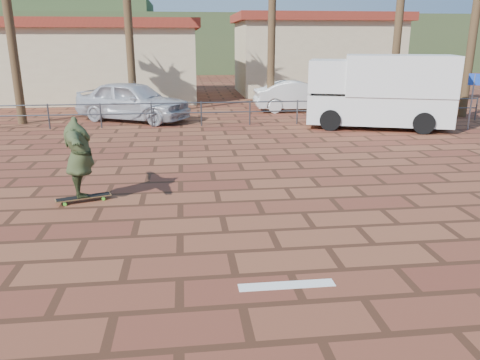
% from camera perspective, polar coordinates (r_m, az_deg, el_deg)
% --- Properties ---
extents(ground, '(120.00, 120.00, 0.00)m').
position_cam_1_polar(ground, '(7.89, -1.20, -8.75)').
color(ground, brown).
rests_on(ground, ground).
extents(paint_stripe, '(1.40, 0.22, 0.01)m').
position_cam_1_polar(paint_stripe, '(6.93, 5.71, -12.63)').
color(paint_stripe, white).
rests_on(paint_stripe, ground).
extents(guardrail, '(24.06, 0.06, 1.00)m').
position_cam_1_polar(guardrail, '(19.29, -4.75, 8.57)').
color(guardrail, '#47494F').
rests_on(guardrail, ground).
extents(building_west, '(12.60, 7.60, 4.50)m').
position_cam_1_polar(building_west, '(29.59, -17.66, 13.80)').
color(building_west, beige).
rests_on(building_west, ground).
extents(building_east, '(10.60, 6.60, 5.00)m').
position_cam_1_polar(building_east, '(32.29, 9.13, 14.99)').
color(building_east, beige).
rests_on(building_east, ground).
extents(hill_front, '(70.00, 18.00, 6.00)m').
position_cam_1_polar(hill_front, '(57.10, -6.35, 16.22)').
color(hill_front, '#384C28').
rests_on(hill_front, ground).
extents(hill_back, '(35.00, 14.00, 8.00)m').
position_cam_1_polar(hill_back, '(66.60, -26.49, 15.56)').
color(hill_back, '#384C28').
rests_on(hill_back, ground).
extents(longboard, '(1.18, 0.62, 0.11)m').
position_cam_1_polar(longboard, '(10.76, -18.55, -2.04)').
color(longboard, olive).
rests_on(longboard, ground).
extents(skateboarder, '(1.17, 2.24, 1.76)m').
position_cam_1_polar(skateboarder, '(10.52, -19.00, 2.61)').
color(skateboarder, '#333D21').
rests_on(skateboarder, longboard).
extents(campervan, '(5.91, 3.88, 2.84)m').
position_cam_1_polar(campervan, '(19.62, 16.72, 10.46)').
color(campervan, silver).
rests_on(campervan, ground).
extents(car_silver, '(5.39, 4.17, 1.71)m').
position_cam_1_polar(car_silver, '(21.06, -12.93, 9.38)').
color(car_silver, '#BBBDC3').
rests_on(car_silver, ground).
extents(car_white, '(4.48, 1.62, 1.47)m').
position_cam_1_polar(car_white, '(23.62, 7.28, 10.12)').
color(car_white, silver).
rests_on(car_white, ground).
extents(street_sign, '(0.41, 0.21, 2.16)m').
position_cam_1_polar(street_sign, '(20.47, 26.53, 9.71)').
color(street_sign, gray).
rests_on(street_sign, ground).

